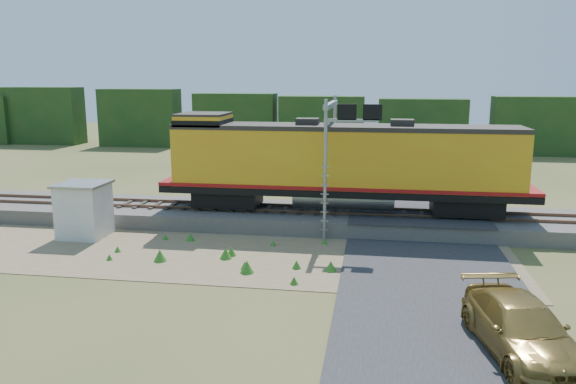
% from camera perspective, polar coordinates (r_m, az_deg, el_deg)
% --- Properties ---
extents(ground, '(140.00, 140.00, 0.00)m').
position_cam_1_polar(ground, '(24.68, -2.60, -6.81)').
color(ground, '#475123').
rests_on(ground, ground).
extents(ballast, '(70.00, 5.00, 0.80)m').
position_cam_1_polar(ballast, '(30.24, -0.33, -2.55)').
color(ballast, slate).
rests_on(ballast, ground).
extents(rails, '(70.00, 1.54, 0.16)m').
position_cam_1_polar(rails, '(30.13, -0.33, -1.66)').
color(rails, brown).
rests_on(rails, ballast).
extents(dirt_shoulder, '(26.00, 8.00, 0.03)m').
position_cam_1_polar(dirt_shoulder, '(25.60, -6.79, -6.16)').
color(dirt_shoulder, '#8C7754').
rests_on(dirt_shoulder, ground).
extents(road, '(7.00, 66.00, 0.86)m').
position_cam_1_polar(road, '(25.00, 13.79, -6.69)').
color(road, '#38383A').
rests_on(road, ground).
extents(tree_line_north, '(130.00, 3.00, 6.50)m').
position_cam_1_polar(tree_line_north, '(61.31, 4.55, 7.13)').
color(tree_line_north, '#193B15').
rests_on(tree_line_north, ground).
extents(weed_clumps, '(15.00, 6.20, 0.56)m').
position_cam_1_polar(weed_clumps, '(25.68, -10.27, -6.25)').
color(weed_clumps, '#337421').
rests_on(weed_clumps, ground).
extents(locomotive, '(19.23, 2.93, 4.96)m').
position_cam_1_polar(locomotive, '(29.33, 5.16, 2.96)').
color(locomotive, black).
rests_on(locomotive, rails).
extents(shed, '(2.31, 2.31, 2.73)m').
position_cam_1_polar(shed, '(29.41, -20.01, -1.70)').
color(shed, silver).
rests_on(shed, ground).
extents(signal_gantry, '(2.69, 6.20, 6.79)m').
position_cam_1_polar(signal_gantry, '(28.48, 4.93, 6.16)').
color(signal_gantry, gray).
rests_on(signal_gantry, ground).
extents(car, '(3.11, 5.65, 1.55)m').
position_cam_1_polar(car, '(17.70, 22.64, -12.67)').
color(car, olive).
rests_on(car, ground).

